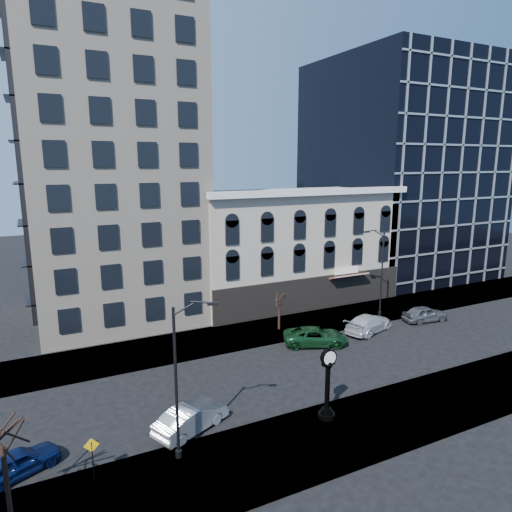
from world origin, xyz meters
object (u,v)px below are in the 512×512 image
street_clock (327,386)px  street_lamp_near (187,339)px  car_near_a (18,462)px  car_near_b (191,418)px  warning_sign (92,451)px

street_clock → street_lamp_near: size_ratio=0.52×
car_near_a → street_clock: bearing=-123.0°
street_clock → car_near_b: 8.12m
street_clock → warning_sign: 13.18m
warning_sign → car_near_a: (-3.24, 2.18, -0.95)m
street_clock → car_near_a: (-16.41, 2.62, -1.48)m
street_lamp_near → warning_sign: street_lamp_near is taller
street_clock → warning_sign: (-13.17, 0.45, -0.53)m
street_clock → car_near_a: size_ratio=1.14×
street_lamp_near → car_near_a: size_ratio=2.18×
car_near_a → car_near_b: 8.80m
street_lamp_near → car_near_a: (-7.97, 2.58, -5.92)m
street_clock → warning_sign: size_ratio=2.06×
warning_sign → street_clock: bearing=1.4°
street_lamp_near → car_near_b: street_lamp_near is taller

